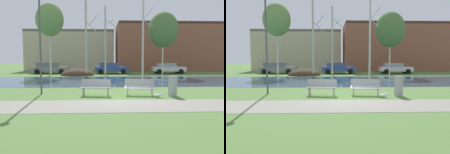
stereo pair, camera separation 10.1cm
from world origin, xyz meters
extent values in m
plane|color=#517538|center=(0.00, 10.00, 0.00)|extent=(120.00, 120.00, 0.00)
cube|color=gray|center=(0.00, -1.96, 0.01)|extent=(60.00, 2.49, 0.01)
cube|color=#33516B|center=(0.00, 8.40, 0.00)|extent=(80.00, 8.90, 0.01)
ellipsoid|color=#423021|center=(-3.70, 14.82, 0.00)|extent=(3.92, 3.17, 1.59)
cube|color=#9EA0A3|center=(-1.19, 0.54, 0.45)|extent=(1.65, 0.68, 0.05)
cube|color=#9EA0A3|center=(-1.15, 0.82, 0.67)|extent=(1.60, 0.28, 0.40)
cube|color=#9EA0A3|center=(-1.83, 0.68, 0.23)|extent=(0.09, 0.43, 0.45)
cube|color=#9EA0A3|center=(-0.53, 0.52, 0.23)|extent=(0.09, 0.43, 0.45)
cylinder|color=#9EA0A3|center=(-1.83, 0.64, 0.59)|extent=(0.08, 0.28, 0.04)
cylinder|color=#9EA0A3|center=(-0.53, 0.48, 0.59)|extent=(0.08, 0.28, 0.04)
cube|color=#9EA0A3|center=(1.19, 0.54, 0.45)|extent=(1.65, 0.67, 0.17)
cube|color=#9EA0A3|center=(1.22, 0.82, 0.67)|extent=(1.60, 0.28, 0.40)
cube|color=#9EA0A3|center=(0.54, 0.68, 0.23)|extent=(0.09, 0.43, 0.45)
cube|color=#9EA0A3|center=(1.84, 0.52, 0.23)|extent=(0.09, 0.43, 0.45)
cylinder|color=#9EA0A3|center=(0.54, 0.64, 0.59)|extent=(0.08, 0.28, 0.04)
cylinder|color=#9EA0A3|center=(1.84, 0.48, 0.59)|extent=(0.08, 0.28, 0.04)
cylinder|color=#999B9E|center=(2.92, 0.34, 0.53)|extent=(0.46, 0.46, 1.06)
torus|color=#5B5D5E|center=(2.92, 0.34, 1.03)|extent=(0.49, 0.49, 0.04)
ellipsoid|color=white|center=(2.02, -0.12, 0.12)|extent=(0.39, 0.18, 0.18)
sphere|color=white|center=(2.20, -0.12, 0.21)|extent=(0.12, 0.12, 0.12)
cone|color=gold|center=(2.26, -0.12, 0.21)|extent=(0.07, 0.04, 0.04)
cylinder|color=gold|center=(2.04, -0.16, 0.05)|extent=(0.01, 0.01, 0.10)
cylinder|color=gold|center=(2.04, -0.09, 0.05)|extent=(0.01, 0.01, 0.10)
cylinder|color=#4C4C51|center=(-4.24, 1.30, 2.72)|extent=(0.10, 0.10, 5.44)
cylinder|color=beige|center=(-6.75, 14.63, 4.09)|extent=(0.21, 0.21, 8.17)
ellipsoid|color=#668947|center=(-6.75, 14.63, 6.37)|extent=(3.12, 3.12, 3.74)
cylinder|color=#BCB7A8|center=(-2.60, 13.80, 4.52)|extent=(0.22, 0.22, 9.04)
cylinder|color=#BCB7A8|center=(-1.84, 14.33, 6.29)|extent=(1.03, 1.45, 0.86)
cylinder|color=#BCB7A8|center=(-1.87, 13.05, 5.27)|extent=(1.35, 1.32, 1.22)
cylinder|color=#BCB7A8|center=(-0.44, 14.86, 3.99)|extent=(0.19, 0.19, 7.98)
cylinder|color=#BCB7A8|center=(0.12, 15.24, 6.19)|extent=(0.79, 1.11, 0.51)
cylinder|color=#BCB7A8|center=(0.23, 14.17, 5.93)|extent=(1.33, 1.30, 0.84)
cylinder|color=beige|center=(3.78, 13.80, 4.67)|extent=(0.23, 0.23, 9.35)
cylinder|color=beige|center=(4.51, 14.29, 7.17)|extent=(0.88, 1.24, 1.12)
cylinder|color=beige|center=(4.37, 13.19, 5.65)|extent=(1.23, 1.20, 0.59)
cylinder|color=beige|center=(6.24, 14.45, 3.40)|extent=(0.16, 0.16, 6.79)
ellipsoid|color=#4C7038|center=(6.24, 14.45, 5.30)|extent=(3.39, 3.39, 4.07)
cube|color=slate|center=(-7.49, 17.99, 0.60)|extent=(4.77, 2.03, 0.57)
cube|color=slate|center=(-7.87, 18.01, 1.17)|extent=(2.70, 1.71, 0.56)
cylinder|color=black|center=(-5.90, 18.82, 0.32)|extent=(0.65, 0.25, 0.64)
cylinder|color=black|center=(-5.99, 17.02, 0.32)|extent=(0.65, 0.25, 0.64)
cylinder|color=black|center=(-8.99, 18.97, 0.32)|extent=(0.65, 0.25, 0.64)
cylinder|color=black|center=(-9.08, 17.17, 0.32)|extent=(0.65, 0.25, 0.64)
cube|color=#2D4793|center=(0.45, 17.48, 0.63)|extent=(4.40, 2.04, 0.61)
cube|color=#32457F|center=(0.11, 17.49, 1.18)|extent=(2.49, 1.73, 0.50)
cylinder|color=black|center=(1.92, 18.32, 0.32)|extent=(0.65, 0.25, 0.64)
cylinder|color=black|center=(1.83, 16.49, 0.32)|extent=(0.65, 0.25, 0.64)
cylinder|color=black|center=(-0.93, 18.46, 0.32)|extent=(0.65, 0.25, 0.64)
cylinder|color=black|center=(-1.01, 16.63, 0.32)|extent=(0.65, 0.25, 0.64)
cube|color=silver|center=(7.82, 17.29, 0.60)|extent=(4.24, 2.03, 0.56)
cube|color=#949AAC|center=(7.49, 17.31, 1.13)|extent=(2.40, 1.72, 0.50)
cylinder|color=black|center=(9.23, 18.14, 0.32)|extent=(0.65, 0.25, 0.64)
cylinder|color=black|center=(9.14, 16.31, 0.32)|extent=(0.65, 0.25, 0.64)
cylinder|color=black|center=(6.49, 18.27, 0.32)|extent=(0.65, 0.25, 0.64)
cylinder|color=black|center=(6.40, 16.44, 0.32)|extent=(0.65, 0.25, 0.64)
cube|color=#BCAD8E|center=(-6.06, 27.45, 3.09)|extent=(14.23, 6.52, 6.17)
cube|color=#675F4E|center=(-6.06, 27.45, 6.37)|extent=(14.23, 6.52, 0.40)
cube|color=brown|center=(10.64, 26.03, 3.56)|extent=(17.96, 8.66, 7.13)
cube|color=#4E2C21|center=(10.64, 26.03, 7.33)|extent=(17.96, 8.66, 0.40)
camera|label=1|loc=(-0.83, -11.19, 2.01)|focal=35.52mm
camera|label=2|loc=(-0.73, -11.19, 2.01)|focal=35.52mm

